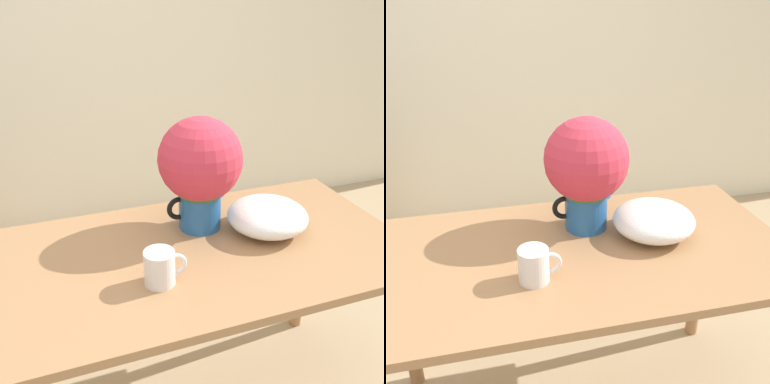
{
  "view_description": "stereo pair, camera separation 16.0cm",
  "coord_description": "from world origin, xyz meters",
  "views": [
    {
      "loc": [
        -0.22,
        -1.0,
        1.62
      ],
      "look_at": [
        0.28,
        0.36,
        0.93
      ],
      "focal_mm": 42.0,
      "sensor_mm": 36.0,
      "label": 1
    },
    {
      "loc": [
        -0.06,
        -1.05,
        1.62
      ],
      "look_at": [
        0.28,
        0.36,
        0.93
      ],
      "focal_mm": 42.0,
      "sensor_mm": 36.0,
      "label": 2
    }
  ],
  "objects": [
    {
      "name": "wall_back",
      "position": [
        0.0,
        1.94,
        1.3
      ],
      "size": [
        8.0,
        0.05,
        2.6
      ],
      "color": "#EDE5CC",
      "rests_on": "ground_plane"
    },
    {
      "name": "flower_vase",
      "position": [
        0.31,
        0.36,
        1.02
      ],
      "size": [
        0.3,
        0.3,
        0.42
      ],
      "color": "#235B9E",
      "rests_on": "table"
    },
    {
      "name": "table",
      "position": [
        0.25,
        0.22,
        0.68
      ],
      "size": [
        1.45,
        0.77,
        0.79
      ],
      "color": "#A3754C",
      "rests_on": "ground_plane"
    },
    {
      "name": "coffee_mug",
      "position": [
        0.07,
        0.08,
        0.84
      ],
      "size": [
        0.13,
        0.09,
        0.11
      ],
      "color": "white",
      "rests_on": "table"
    },
    {
      "name": "white_bowl",
      "position": [
        0.53,
        0.26,
        0.85
      ],
      "size": [
        0.29,
        0.29,
        0.11
      ],
      "color": "white",
      "rests_on": "table"
    }
  ]
}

